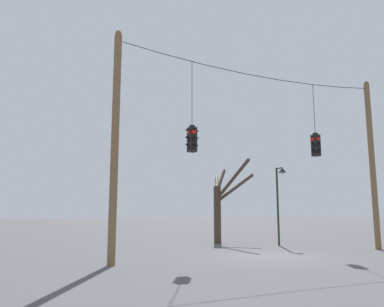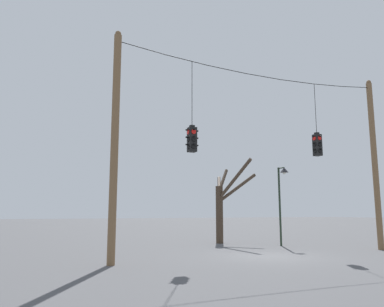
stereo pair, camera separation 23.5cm
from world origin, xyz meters
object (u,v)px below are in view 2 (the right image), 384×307
(utility_pole_right, at_px, (375,162))
(traffic_light_near_right_pole, at_px, (317,144))
(bare_tree, at_px, (223,202))
(street_lamp, at_px, (282,186))
(utility_pole_left, at_px, (115,143))
(traffic_light_near_left_pole, at_px, (192,139))

(utility_pole_right, xyz_separation_m, traffic_light_near_right_pole, (-3.96, 0.00, 0.69))
(bare_tree, bearing_deg, traffic_light_near_right_pole, -77.23)
(traffic_light_near_right_pole, relative_size, street_lamp, 0.81)
(traffic_light_near_right_pole, bearing_deg, utility_pole_left, -180.00)
(traffic_light_near_left_pole, distance_m, bare_tree, 9.10)
(utility_pole_right, bearing_deg, bare_tree, 128.49)
(traffic_light_near_right_pole, bearing_deg, utility_pole_right, -0.00)
(street_lamp, bearing_deg, bare_tree, 124.13)
(utility_pole_left, height_order, street_lamp, utility_pole_left)
(traffic_light_near_left_pole, bearing_deg, utility_pole_left, -180.00)
(utility_pole_right, xyz_separation_m, traffic_light_near_left_pole, (-10.85, 0.00, 0.43))
(utility_pole_right, height_order, bare_tree, utility_pole_right)
(traffic_light_near_left_pole, xyz_separation_m, bare_tree, (5.31, 6.96, -2.49))
(utility_pole_right, height_order, street_lamp, utility_pole_right)
(traffic_light_near_right_pole, bearing_deg, traffic_light_near_left_pole, 180.00)
(traffic_light_near_left_pole, height_order, traffic_light_near_right_pole, traffic_light_near_left_pole)
(traffic_light_near_right_pole, bearing_deg, street_lamp, 80.63)
(utility_pole_left, xyz_separation_m, utility_pole_right, (14.15, 0.00, 0.00))
(street_lamp, bearing_deg, utility_pole_right, -48.11)
(utility_pole_right, height_order, traffic_light_near_left_pole, utility_pole_right)
(utility_pole_left, relative_size, bare_tree, 1.78)
(traffic_light_near_left_pole, distance_m, street_lamp, 8.53)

